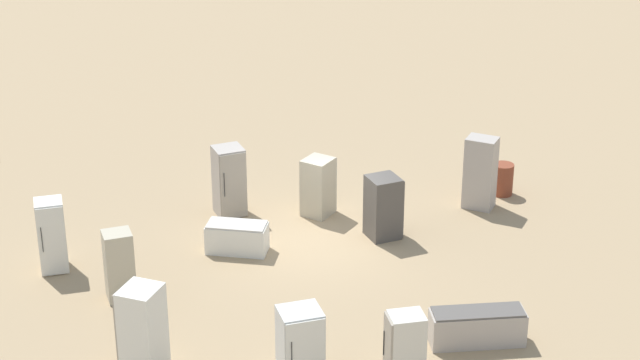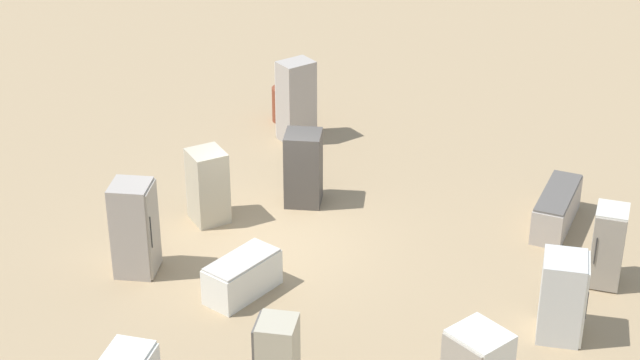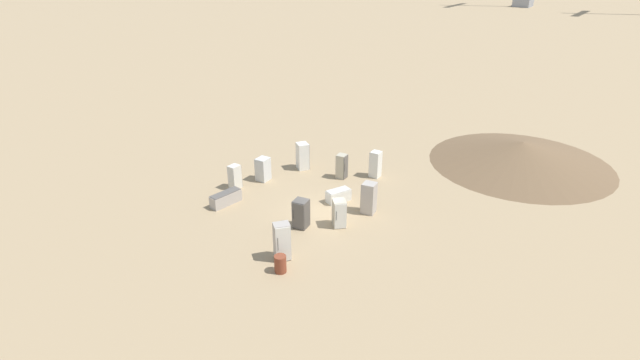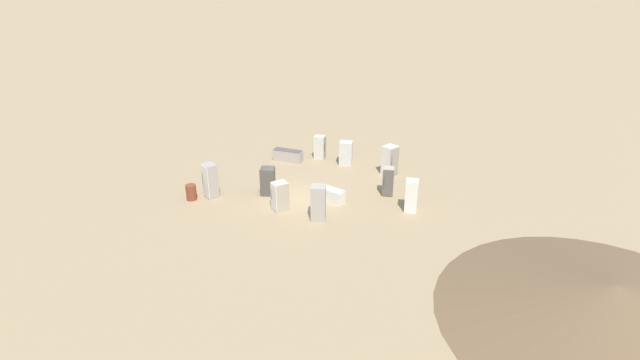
{
  "view_description": "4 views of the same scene",
  "coord_description": "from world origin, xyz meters",
  "px_view_note": "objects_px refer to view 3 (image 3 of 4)",
  "views": [
    {
      "loc": [
        4.49,
        22.59,
        11.62
      ],
      "look_at": [
        -0.19,
        -0.61,
        1.28
      ],
      "focal_mm": 60.0,
      "sensor_mm": 36.0,
      "label": 1
    },
    {
      "loc": [
        16.61,
        6.53,
        10.49
      ],
      "look_at": [
        -0.51,
        0.85,
        1.15
      ],
      "focal_mm": 60.0,
      "sensor_mm": 36.0,
      "label": 2
    },
    {
      "loc": [
        -19.21,
        -14.4,
        13.56
      ],
      "look_at": [
        0.96,
        0.81,
        1.57
      ],
      "focal_mm": 28.0,
      "sensor_mm": 36.0,
      "label": 3
    },
    {
      "loc": [
        8.09,
        -22.93,
        11.7
      ],
      "look_at": [
        1.24,
        0.61,
        0.99
      ],
      "focal_mm": 28.0,
      "sensor_mm": 36.0,
      "label": 4
    }
  ],
  "objects_px": {
    "discarded_fridge_4": "(375,164)",
    "discarded_fridge_6": "(301,214)",
    "discarded_fridge_0": "(338,195)",
    "discarded_fridge_1": "(282,241)",
    "discarded_fridge_9": "(235,177)",
    "discarded_fridge_3": "(339,213)",
    "discarded_fridge_2": "(303,156)",
    "discarded_fridge_10": "(342,166)",
    "rusty_barrel": "(280,264)",
    "discarded_fridge_8": "(226,198)",
    "discarded_fridge_5": "(369,198)",
    "discarded_fridge_7": "(263,169)"
  },
  "relations": [
    {
      "from": "discarded_fridge_6",
      "to": "discarded_fridge_8",
      "type": "height_order",
      "value": "discarded_fridge_6"
    },
    {
      "from": "discarded_fridge_6",
      "to": "discarded_fridge_9",
      "type": "xyz_separation_m",
      "value": [
        1.18,
        6.12,
        -0.03
      ]
    },
    {
      "from": "discarded_fridge_8",
      "to": "discarded_fridge_9",
      "type": "distance_m",
      "value": 2.16
    },
    {
      "from": "discarded_fridge_5",
      "to": "discarded_fridge_8",
      "type": "xyz_separation_m",
      "value": [
        -4.11,
        7.04,
        -0.52
      ]
    },
    {
      "from": "discarded_fridge_9",
      "to": "rusty_barrel",
      "type": "relative_size",
      "value": 1.77
    },
    {
      "from": "discarded_fridge_10",
      "to": "discarded_fridge_1",
      "type": "bearing_deg",
      "value": 9.74
    },
    {
      "from": "discarded_fridge_7",
      "to": "discarded_fridge_2",
      "type": "bearing_deg",
      "value": -22.98
    },
    {
      "from": "discarded_fridge_5",
      "to": "discarded_fridge_8",
      "type": "height_order",
      "value": "discarded_fridge_5"
    },
    {
      "from": "discarded_fridge_3",
      "to": "discarded_fridge_7",
      "type": "distance_m",
      "value": 7.32
    },
    {
      "from": "discarded_fridge_2",
      "to": "discarded_fridge_6",
      "type": "height_order",
      "value": "discarded_fridge_2"
    },
    {
      "from": "discarded_fridge_3",
      "to": "discarded_fridge_8",
      "type": "distance_m",
      "value": 6.87
    },
    {
      "from": "discarded_fridge_8",
      "to": "rusty_barrel",
      "type": "relative_size",
      "value": 2.31
    },
    {
      "from": "discarded_fridge_8",
      "to": "discarded_fridge_9",
      "type": "height_order",
      "value": "discarded_fridge_9"
    },
    {
      "from": "discarded_fridge_4",
      "to": "discarded_fridge_9",
      "type": "xyz_separation_m",
      "value": [
        -6.58,
        5.95,
        -0.11
      ]
    },
    {
      "from": "discarded_fridge_2",
      "to": "discarded_fridge_5",
      "type": "xyz_separation_m",
      "value": [
        -2.48,
        -6.67,
        0.0
      ]
    },
    {
      "from": "discarded_fridge_9",
      "to": "rusty_barrel",
      "type": "distance_m",
      "value": 9.29
    },
    {
      "from": "rusty_barrel",
      "to": "discarded_fridge_4",
      "type": "bearing_deg",
      "value": 9.7
    },
    {
      "from": "discarded_fridge_0",
      "to": "discarded_fridge_1",
      "type": "xyz_separation_m",
      "value": [
        -6.4,
        -1.26,
        0.59
      ]
    },
    {
      "from": "discarded_fridge_7",
      "to": "rusty_barrel",
      "type": "bearing_deg",
      "value": -138.49
    },
    {
      "from": "discarded_fridge_6",
      "to": "discarded_fridge_10",
      "type": "distance_m",
      "value": 6.55
    },
    {
      "from": "discarded_fridge_4",
      "to": "discarded_fridge_7",
      "type": "xyz_separation_m",
      "value": [
        -4.7,
        5.38,
        -0.12
      ]
    },
    {
      "from": "discarded_fridge_6",
      "to": "rusty_barrel",
      "type": "distance_m",
      "value": 4.12
    },
    {
      "from": "discarded_fridge_6",
      "to": "discarded_fridge_10",
      "type": "height_order",
      "value": "discarded_fridge_10"
    },
    {
      "from": "discarded_fridge_10",
      "to": "discarded_fridge_2",
      "type": "bearing_deg",
      "value": -91.06
    },
    {
      "from": "discarded_fridge_1",
      "to": "discarded_fridge_4",
      "type": "height_order",
      "value": "discarded_fridge_1"
    },
    {
      "from": "discarded_fridge_2",
      "to": "discarded_fridge_9",
      "type": "height_order",
      "value": "discarded_fridge_2"
    },
    {
      "from": "discarded_fridge_5",
      "to": "discarded_fridge_4",
      "type": "bearing_deg",
      "value": 15.62
    },
    {
      "from": "discarded_fridge_5",
      "to": "discarded_fridge_1",
      "type": "bearing_deg",
      "value": 161.07
    },
    {
      "from": "discarded_fridge_5",
      "to": "discarded_fridge_10",
      "type": "relative_size",
      "value": 1.13
    },
    {
      "from": "discarded_fridge_1",
      "to": "discarded_fridge_6",
      "type": "relative_size",
      "value": 1.22
    },
    {
      "from": "discarded_fridge_4",
      "to": "rusty_barrel",
      "type": "height_order",
      "value": "discarded_fridge_4"
    },
    {
      "from": "discarded_fridge_5",
      "to": "discarded_fridge_6",
      "type": "distance_m",
      "value": 4.01
    },
    {
      "from": "discarded_fridge_2",
      "to": "discarded_fridge_3",
      "type": "distance_m",
      "value": 7.77
    },
    {
      "from": "discarded_fridge_2",
      "to": "discarded_fridge_5",
      "type": "distance_m",
      "value": 7.12
    },
    {
      "from": "discarded_fridge_0",
      "to": "discarded_fridge_4",
      "type": "relative_size",
      "value": 0.91
    },
    {
      "from": "discarded_fridge_0",
      "to": "discarded_fridge_1",
      "type": "relative_size",
      "value": 0.82
    },
    {
      "from": "discarded_fridge_10",
      "to": "rusty_barrel",
      "type": "height_order",
      "value": "discarded_fridge_10"
    },
    {
      "from": "discarded_fridge_7",
      "to": "rusty_barrel",
      "type": "height_order",
      "value": "discarded_fridge_7"
    },
    {
      "from": "discarded_fridge_0",
      "to": "rusty_barrel",
      "type": "xyz_separation_m",
      "value": [
        -7.26,
        -1.88,
        0.06
      ]
    },
    {
      "from": "discarded_fridge_8",
      "to": "discarded_fridge_0",
      "type": "bearing_deg",
      "value": -134.37
    },
    {
      "from": "discarded_fridge_1",
      "to": "discarded_fridge_7",
      "type": "xyz_separation_m",
      "value": [
        5.89,
        6.72,
        -0.21
      ]
    },
    {
      "from": "discarded_fridge_4",
      "to": "discarded_fridge_6",
      "type": "xyz_separation_m",
      "value": [
        -7.75,
        -0.17,
        -0.08
      ]
    },
    {
      "from": "discarded_fridge_9",
      "to": "discarded_fridge_3",
      "type": "bearing_deg",
      "value": 0.44
    },
    {
      "from": "discarded_fridge_1",
      "to": "discarded_fridge_6",
      "type": "xyz_separation_m",
      "value": [
        2.84,
        1.17,
        -0.17
      ]
    },
    {
      "from": "discarded_fridge_2",
      "to": "discarded_fridge_1",
      "type": "bearing_deg",
      "value": -24.67
    },
    {
      "from": "discarded_fridge_3",
      "to": "rusty_barrel",
      "type": "distance_m",
      "value": 5.0
    },
    {
      "from": "discarded_fridge_3",
      "to": "discarded_fridge_8",
      "type": "height_order",
      "value": "discarded_fridge_3"
    },
    {
      "from": "discarded_fridge_8",
      "to": "rusty_barrel",
      "type": "bearing_deg",
      "value": 161.05
    },
    {
      "from": "discarded_fridge_3",
      "to": "discarded_fridge_5",
      "type": "relative_size",
      "value": 0.84
    },
    {
      "from": "discarded_fridge_2",
      "to": "discarded_fridge_9",
      "type": "distance_m",
      "value": 4.99
    }
  ]
}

